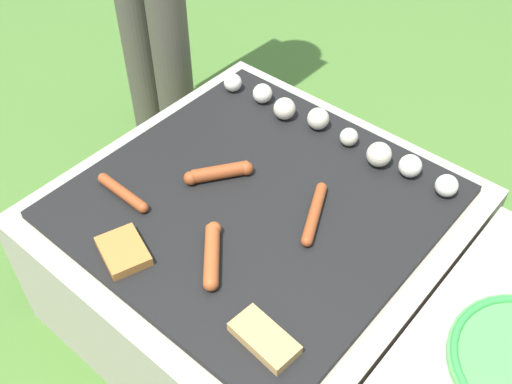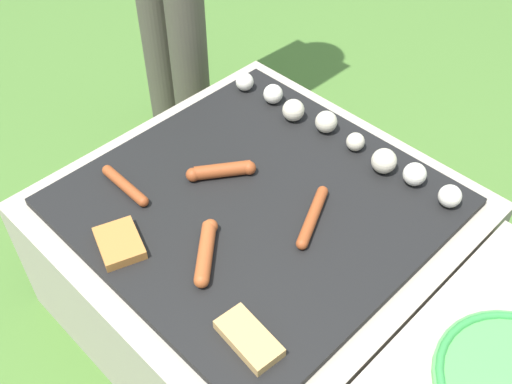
% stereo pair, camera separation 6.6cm
% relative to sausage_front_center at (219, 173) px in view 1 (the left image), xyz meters
% --- Properties ---
extents(ground_plane, '(14.00, 14.00, 0.00)m').
position_rel_sausage_front_center_xyz_m(ground_plane, '(0.10, 0.00, -0.38)').
color(ground_plane, '#47702D').
extents(grill, '(0.77, 0.77, 0.36)m').
position_rel_sausage_front_center_xyz_m(grill, '(0.10, 0.00, -0.20)').
color(grill, '#A89E8C').
rests_on(grill, ground_plane).
extents(sausage_front_left, '(0.12, 0.13, 0.03)m').
position_rel_sausage_front_center_xyz_m(sausage_front_left, '(0.14, -0.17, -0.00)').
color(sausage_front_left, '#A34C23').
rests_on(sausage_front_left, grill).
extents(sausage_front_center, '(0.10, 0.13, 0.03)m').
position_rel_sausage_front_center_xyz_m(sausage_front_center, '(0.00, 0.00, 0.00)').
color(sausage_front_center, '#93421E').
rests_on(sausage_front_center, grill).
extents(sausage_front_right, '(0.15, 0.03, 0.02)m').
position_rel_sausage_front_center_xyz_m(sausage_front_right, '(-0.11, -0.17, -0.00)').
color(sausage_front_right, '#93421E').
rests_on(sausage_front_right, grill).
extents(sausage_back_left, '(0.09, 0.16, 0.02)m').
position_rel_sausage_front_center_xyz_m(sausage_back_left, '(0.22, 0.04, -0.00)').
color(sausage_back_left, '#93421E').
rests_on(sausage_back_left, grill).
extents(bread_slice_right, '(0.12, 0.07, 0.02)m').
position_rel_sausage_front_center_xyz_m(bread_slice_right, '(0.33, -0.24, -0.00)').
color(bread_slice_right, tan).
rests_on(bread_slice_right, grill).
extents(bread_slice_center, '(0.12, 0.11, 0.02)m').
position_rel_sausage_front_center_xyz_m(bread_slice_center, '(0.01, -0.27, -0.00)').
color(bread_slice_center, '#B27033').
rests_on(bread_slice_center, grill).
extents(mushroom_row, '(0.63, 0.07, 0.05)m').
position_rel_sausage_front_center_xyz_m(mushroom_row, '(0.11, 0.27, 0.01)').
color(mushroom_row, silver).
rests_on(mushroom_row, grill).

